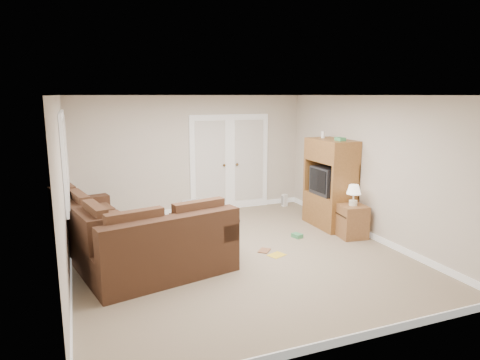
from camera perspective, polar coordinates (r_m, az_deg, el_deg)
name	(u,v)px	position (r m, az deg, el deg)	size (l,w,h in m)	color
floor	(238,255)	(6.93, -0.24, -9.91)	(5.50, 5.50, 0.00)	gray
ceiling	(238,95)	(6.46, -0.26, 11.23)	(5.00, 5.50, 0.02)	white
wall_left	(63,191)	(6.16, -22.50, -1.35)	(0.02, 5.50, 2.50)	beige
wall_right	(371,168)	(7.82, 17.10, 1.54)	(0.02, 5.50, 2.50)	beige
wall_back	(192,155)	(9.17, -6.45, 3.34)	(5.00, 0.02, 2.50)	beige
wall_front	(342,229)	(4.21, 13.42, -6.39)	(5.00, 0.02, 2.50)	beige
baseboards	(238,252)	(6.91, -0.24, -9.53)	(5.00, 5.50, 0.10)	white
french_doors	(230,163)	(9.42, -1.36, 2.29)	(1.80, 0.05, 2.13)	white
window_left	(65,158)	(7.10, -22.28, 2.70)	(0.05, 1.92, 1.42)	white
sectional_sofa	(125,240)	(6.72, -15.11, -7.69)	(2.63, 3.17, 0.94)	#432819
coffee_table	(200,231)	(7.22, -5.38, -6.84)	(0.81, 1.29, 0.82)	black
tv_armoire	(330,183)	(8.36, 11.91, -0.38)	(0.58, 1.05, 1.81)	brown
side_cabinet	(352,219)	(7.89, 14.74, -5.00)	(0.51, 0.51, 0.96)	brown
space_heater	(285,200)	(9.84, 5.96, -2.70)	(0.11, 0.09, 0.28)	white
floor_magazine	(277,255)	(6.93, 4.91, -9.93)	(0.26, 0.21, 0.01)	yellow
floor_greenbox	(297,236)	(7.77, 7.62, -7.36)	(0.13, 0.18, 0.07)	#42925B
floor_book	(259,250)	(7.11, 2.60, -9.30)	(0.16, 0.22, 0.02)	brown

